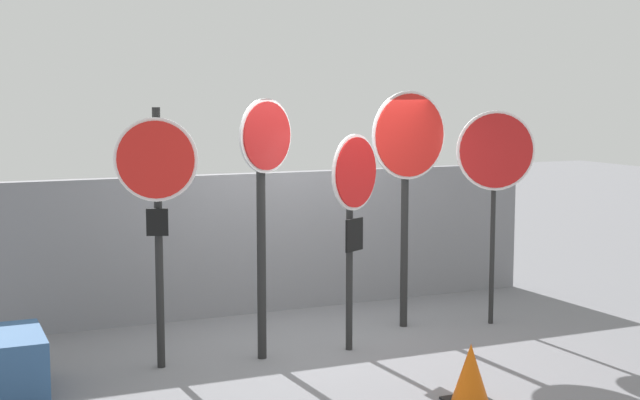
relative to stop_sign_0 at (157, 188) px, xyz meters
name	(u,v)px	position (x,y,z in m)	size (l,w,h in m)	color
ground_plane	(332,344)	(1.82, 0.13, -1.70)	(40.00, 40.00, 0.00)	slate
fence_back	(276,242)	(1.82, 1.72, -0.88)	(6.75, 0.12, 1.65)	slate
stop_sign_0	(157,188)	(0.00, 0.00, 0.00)	(0.72, 0.32, 2.44)	black
stop_sign_1	(264,182)	(1.01, -0.11, 0.03)	(0.64, 0.35, 2.52)	black
stop_sign_2	(354,196)	(1.91, -0.19, -0.14)	(0.66, 0.40, 2.17)	black
stop_sign_3	(408,159)	(2.84, 0.39, 0.16)	(0.95, 0.19, 2.59)	black
stop_sign_4	(495,162)	(3.78, 0.11, 0.11)	(0.84, 0.31, 2.38)	black
traffic_cone_0	(470,374)	(2.13, -1.96, -1.45)	(0.37, 0.37, 0.50)	black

